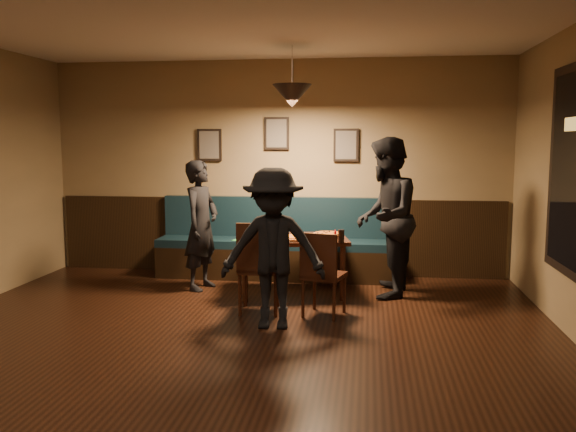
{
  "coord_description": "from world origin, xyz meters",
  "views": [
    {
      "loc": [
        1.18,
        -4.38,
        1.76
      ],
      "look_at": [
        0.34,
        2.03,
        0.95
      ],
      "focal_mm": 37.76,
      "sensor_mm": 36.0,
      "label": 1
    }
  ],
  "objects_px": {
    "diner_right": "(386,217)",
    "diner_front": "(273,249)",
    "dining_table": "(292,266)",
    "chair_near_left": "(260,266)",
    "soda_glass": "(341,236)",
    "booth_bench": "(274,239)",
    "chair_near_right": "(324,273)",
    "tabasco_bottle": "(335,234)",
    "diner_left": "(201,225)"
  },
  "relations": [
    {
      "from": "diner_right",
      "to": "diner_front",
      "type": "bearing_deg",
      "value": -32.06
    },
    {
      "from": "dining_table",
      "to": "diner_front",
      "type": "height_order",
      "value": "diner_front"
    },
    {
      "from": "chair_near_left",
      "to": "soda_glass",
      "type": "height_order",
      "value": "chair_near_left"
    },
    {
      "from": "booth_bench",
      "to": "soda_glass",
      "type": "bearing_deg",
      "value": -51.21
    },
    {
      "from": "chair_near_right",
      "to": "diner_right",
      "type": "height_order",
      "value": "diner_right"
    },
    {
      "from": "tabasco_bottle",
      "to": "chair_near_right",
      "type": "bearing_deg",
      "value": -95.14
    },
    {
      "from": "soda_glass",
      "to": "tabasco_bottle",
      "type": "relative_size",
      "value": 1.37
    },
    {
      "from": "diner_right",
      "to": "diner_left",
      "type": "bearing_deg",
      "value": -84.42
    },
    {
      "from": "chair_near_right",
      "to": "tabasco_bottle",
      "type": "bearing_deg",
      "value": 100.54
    },
    {
      "from": "diner_front",
      "to": "soda_glass",
      "type": "bearing_deg",
      "value": 55.07
    },
    {
      "from": "chair_near_left",
      "to": "diner_right",
      "type": "relative_size",
      "value": 0.53
    },
    {
      "from": "tabasco_bottle",
      "to": "diner_left",
      "type": "bearing_deg",
      "value": 174.47
    },
    {
      "from": "dining_table",
      "to": "diner_right",
      "type": "height_order",
      "value": "diner_right"
    },
    {
      "from": "dining_table",
      "to": "tabasco_bottle",
      "type": "bearing_deg",
      "value": -15.81
    },
    {
      "from": "diner_left",
      "to": "diner_front",
      "type": "bearing_deg",
      "value": -127.27
    },
    {
      "from": "chair_near_left",
      "to": "soda_glass",
      "type": "relative_size",
      "value": 6.5
    },
    {
      "from": "diner_left",
      "to": "tabasco_bottle",
      "type": "height_order",
      "value": "diner_left"
    },
    {
      "from": "diner_front",
      "to": "tabasco_bottle",
      "type": "height_order",
      "value": "diner_front"
    },
    {
      "from": "diner_left",
      "to": "diner_front",
      "type": "height_order",
      "value": "diner_left"
    },
    {
      "from": "diner_front",
      "to": "booth_bench",
      "type": "bearing_deg",
      "value": 95.83
    },
    {
      "from": "booth_bench",
      "to": "diner_left",
      "type": "height_order",
      "value": "diner_left"
    },
    {
      "from": "dining_table",
      "to": "tabasco_bottle",
      "type": "distance_m",
      "value": 0.63
    },
    {
      "from": "soda_glass",
      "to": "tabasco_bottle",
      "type": "bearing_deg",
      "value": 105.74
    },
    {
      "from": "diner_front",
      "to": "tabasco_bottle",
      "type": "xyz_separation_m",
      "value": [
        0.51,
        1.22,
        -0.04
      ]
    },
    {
      "from": "diner_front",
      "to": "tabasco_bottle",
      "type": "bearing_deg",
      "value": 64.29
    },
    {
      "from": "dining_table",
      "to": "diner_front",
      "type": "bearing_deg",
      "value": -101.98
    },
    {
      "from": "diner_left",
      "to": "diner_front",
      "type": "xyz_separation_m",
      "value": [
        1.08,
        -1.38,
        -0.01
      ]
    },
    {
      "from": "booth_bench",
      "to": "chair_near_left",
      "type": "bearing_deg",
      "value": -86.4
    },
    {
      "from": "chair_near_right",
      "to": "dining_table",
      "type": "bearing_deg",
      "value": 133.65
    },
    {
      "from": "diner_left",
      "to": "diner_front",
      "type": "distance_m",
      "value": 1.75
    },
    {
      "from": "chair_near_left",
      "to": "chair_near_right",
      "type": "relative_size",
      "value": 1.1
    },
    {
      "from": "chair_near_left",
      "to": "diner_left",
      "type": "relative_size",
      "value": 0.62
    },
    {
      "from": "chair_near_right",
      "to": "diner_front",
      "type": "bearing_deg",
      "value": -118.48
    },
    {
      "from": "booth_bench",
      "to": "diner_right",
      "type": "height_order",
      "value": "diner_right"
    },
    {
      "from": "diner_left",
      "to": "soda_glass",
      "type": "height_order",
      "value": "diner_left"
    },
    {
      "from": "diner_right",
      "to": "chair_near_right",
      "type": "bearing_deg",
      "value": -28.99
    },
    {
      "from": "dining_table",
      "to": "diner_left",
      "type": "relative_size",
      "value": 0.81
    },
    {
      "from": "chair_near_left",
      "to": "tabasco_bottle",
      "type": "bearing_deg",
      "value": 41.52
    },
    {
      "from": "diner_left",
      "to": "tabasco_bottle",
      "type": "relative_size",
      "value": 14.33
    },
    {
      "from": "dining_table",
      "to": "soda_glass",
      "type": "height_order",
      "value": "soda_glass"
    },
    {
      "from": "booth_bench",
      "to": "chair_near_right",
      "type": "height_order",
      "value": "booth_bench"
    },
    {
      "from": "chair_near_left",
      "to": "tabasco_bottle",
      "type": "height_order",
      "value": "chair_near_left"
    },
    {
      "from": "dining_table",
      "to": "diner_right",
      "type": "distance_m",
      "value": 1.2
    },
    {
      "from": "diner_left",
      "to": "tabasco_bottle",
      "type": "bearing_deg",
      "value": -80.83
    },
    {
      "from": "soda_glass",
      "to": "diner_right",
      "type": "bearing_deg",
      "value": 38.1
    },
    {
      "from": "chair_near_left",
      "to": "diner_left",
      "type": "bearing_deg",
      "value": 131.71
    },
    {
      "from": "booth_bench",
      "to": "dining_table",
      "type": "distance_m",
      "value": 0.9
    },
    {
      "from": "diner_right",
      "to": "soda_glass",
      "type": "height_order",
      "value": "diner_right"
    },
    {
      "from": "diner_right",
      "to": "dining_table",
      "type": "bearing_deg",
      "value": -79.74
    },
    {
      "from": "booth_bench",
      "to": "diner_left",
      "type": "distance_m",
      "value": 1.07
    }
  ]
}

